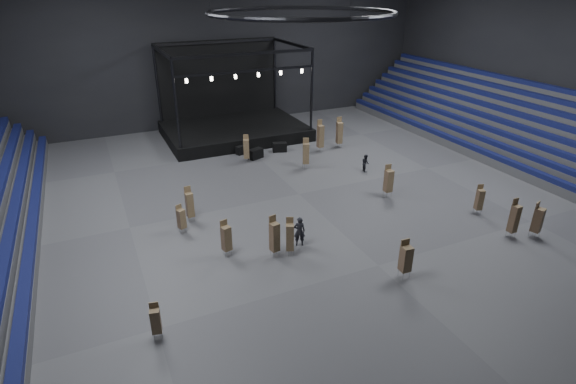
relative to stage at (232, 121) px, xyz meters
name	(u,v)px	position (x,y,z in m)	size (l,w,h in m)	color
floor	(299,194)	(0.00, -16.24, -1.45)	(50.00, 50.00, 0.00)	#49494B
wall_back	(214,41)	(0.00, 4.76, 7.55)	(50.00, 0.20, 18.00)	black
wall_right	(552,53)	(25.00, -16.24, 7.55)	(0.20, 42.00, 18.00)	black
bleachers_right	(517,134)	(22.94, -16.24, 0.28)	(7.20, 40.00, 6.40)	#474749
stage	(232,121)	(0.00, 0.00, 0.00)	(14.00, 10.00, 9.20)	black
truss_ring	(301,13)	(0.00, -16.24, 11.55)	(12.30, 12.30, 5.15)	black
flight_case_left	(242,150)	(-1.03, -5.99, -1.06)	(1.18, 0.59, 0.79)	black
flight_case_mid	(256,154)	(-0.29, -7.71, -1.00)	(1.36, 0.68, 0.91)	black
flight_case_right	(280,147)	(2.45, -6.94, -1.01)	(1.32, 0.66, 0.88)	black
chair_stack_0	(538,219)	(10.88, -28.22, -0.16)	(0.69, 0.69, 2.44)	silver
chair_stack_1	(306,153)	(2.86, -11.68, -0.06)	(0.69, 0.69, 2.69)	silver
chair_stack_2	(480,199)	(10.01, -24.33, -0.30)	(0.56, 0.56, 2.21)	silver
chair_stack_3	(389,180)	(5.91, -19.40, -0.11)	(0.57, 0.57, 2.56)	silver
chair_stack_4	(156,320)	(-12.57, -27.31, -0.44)	(0.51, 0.51, 1.89)	silver
chair_stack_5	(290,236)	(-4.16, -23.58, -0.19)	(0.58, 0.58, 2.47)	silver
chair_stack_6	(406,258)	(0.63, -28.22, -0.21)	(0.58, 0.58, 2.32)	silver
chair_stack_7	(514,218)	(9.56, -27.57, -0.10)	(0.47, 0.47, 2.67)	silver
chair_stack_8	(320,136)	(5.99, -8.49, 0.11)	(0.54, 0.54, 3.09)	silver
chair_stack_9	(339,132)	(8.23, -8.22, 0.07)	(0.60, 0.60, 3.02)	silver
chair_stack_10	(226,238)	(-7.59, -22.08, -0.23)	(0.59, 0.59, 2.33)	silver
chair_stack_11	(246,148)	(-1.37, -8.22, -0.13)	(0.64, 0.64, 2.55)	silver
chair_stack_12	(190,204)	(-8.55, -17.02, -0.15)	(0.50, 0.50, 2.55)	silver
chair_stack_13	(181,218)	(-9.42, -18.30, -0.40)	(0.57, 0.57, 1.98)	silver
chair_stack_14	(274,236)	(-5.04, -23.32, -0.09)	(0.57, 0.57, 2.67)	silver
man_center	(299,231)	(-3.17, -22.83, -0.48)	(0.71, 0.46, 1.94)	black
crew_member	(365,163)	(7.19, -14.44, -0.71)	(0.72, 0.56, 1.49)	black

